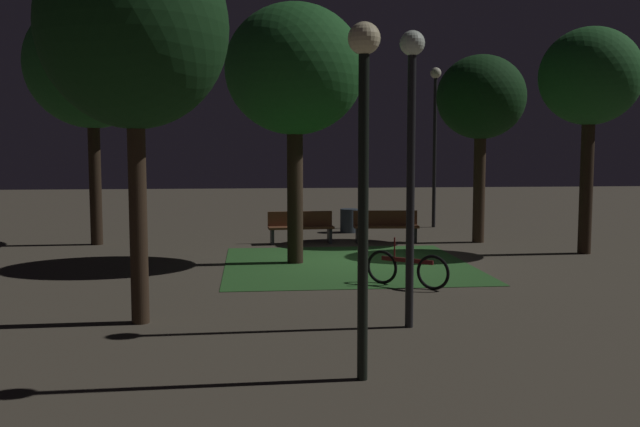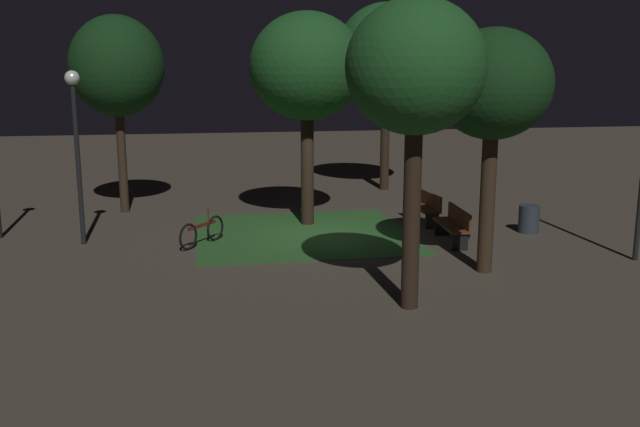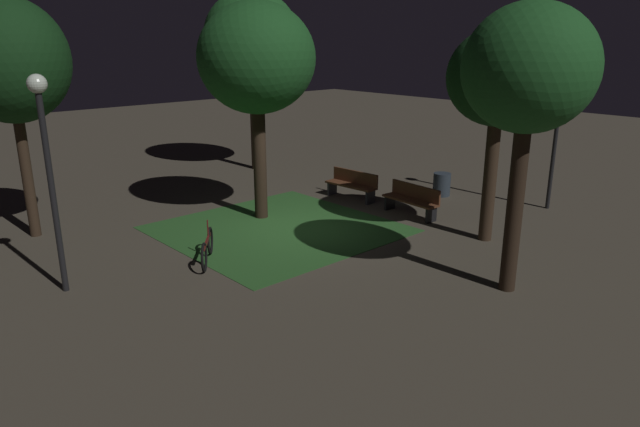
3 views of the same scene
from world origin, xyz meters
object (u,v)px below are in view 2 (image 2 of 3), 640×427
Objects in this scene: tree_right_canopy at (117,67)px; tree_tall_center at (386,53)px; trash_bin at (529,219)px; bicycle at (202,232)px; tree_left_canopy at (493,87)px; bench_lawn_edge at (454,224)px; tree_near_wall at (307,68)px; bench_path_side at (424,206)px; tree_lawn_side at (416,70)px; lamp_post_path_center at (76,127)px.

tree_tall_center is at bearing -74.19° from tree_right_canopy.
trash_bin is 8.67m from bicycle.
bench_lawn_edge is at bearing -5.74° from tree_left_canopy.
tree_tall_center reaches higher than tree_near_wall.
bicycle is (-1.56, 6.29, -0.14)m from bench_path_side.
bench_lawn_edge is 1.32× the size of bicycle.
tree_near_wall is 1.05× the size of tree_lawn_side.
tree_right_canopy is at bearing 26.44° from bicycle.
bench_lawn_edge is 2.47× the size of trash_bin.
tree_right_canopy is 6.53m from bicycle.
tree_tall_center is (2.52, -8.91, 0.48)m from tree_right_canopy.
tree_near_wall is at bearing 5.89° from tree_lawn_side.
bench_path_side is 9.60m from lamp_post_path_center.
lamp_post_path_center is (-6.50, 9.56, -1.90)m from tree_tall_center.
tree_lawn_side reaches higher than lamp_post_path_center.
lamp_post_path_center is at bearing 95.74° from bench_path_side.
bench_lawn_edge is 6.48m from tree_lawn_side.
tree_lawn_side is 8.22m from trash_bin.
tree_near_wall is 5.91m from tree_right_canopy.
tree_right_canopy is 12.60m from trash_bin.
tree_left_canopy is 6.16m from tree_near_wall.
trash_bin is (-4.74, -10.97, -3.99)m from tree_right_canopy.
tree_left_canopy is 0.79× the size of tree_tall_center.
tree_lawn_side reaches higher than bench_lawn_edge.
tree_right_canopy reaches higher than bicycle.
tree_lawn_side is at bearing -132.00° from lamp_post_path_center.
tree_lawn_side is 7.65m from bicycle.
tree_lawn_side is 7.55× the size of trash_bin.
lamp_post_path_center is (4.04, 8.97, -1.03)m from tree_left_canopy.
tree_left_canopy is 0.88× the size of tree_right_canopy.
tree_near_wall is at bearing -77.66° from lamp_post_path_center.
bench_path_side is at bearing -96.31° from tree_near_wall.
tree_right_canopy is (8.02, 8.32, 0.39)m from tree_left_canopy.
tree_left_canopy is 3.05m from tree_lawn_side.
tree_left_canopy reaches higher than bicycle.
tree_left_canopy is at bearing -150.21° from tree_near_wall.
tree_lawn_side is (-4.55, 2.56, 3.84)m from bench_lawn_edge.
tree_right_canopy is 9.27m from tree_tall_center.
bench_lawn_edge is 6.34m from bicycle.
trash_bin is at bearing -90.84° from bicycle.
tree_lawn_side is 0.85× the size of tree_tall_center.
lamp_post_path_center is (-3.98, 0.65, -1.42)m from tree_right_canopy.
bicycle reaches higher than bench_path_side.
tree_near_wall reaches higher than bench_path_side.
tree_tall_center is at bearing -55.80° from lamp_post_path_center.
tree_right_canopy is 7.95× the size of trash_bin.
tree_tall_center reaches higher than trash_bin.
tree_left_canopy reaches higher than lamp_post_path_center.
tree_right_canopy is (2.68, 5.27, 0.01)m from tree_near_wall.
tree_left_canopy is 5.54m from trash_bin.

